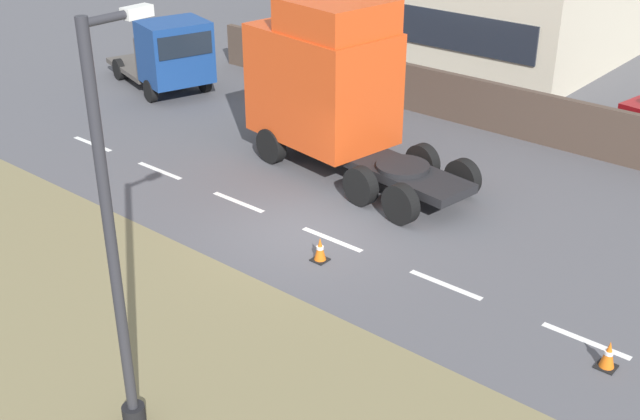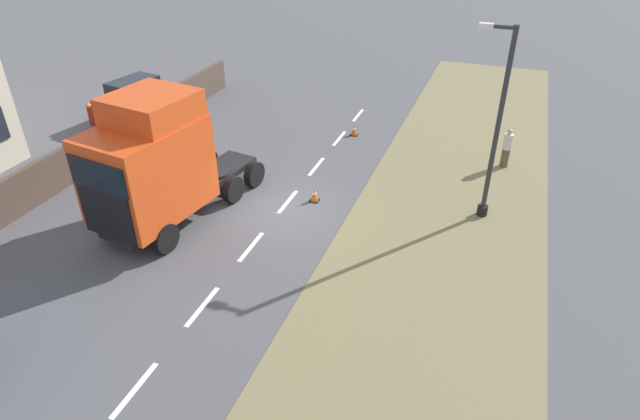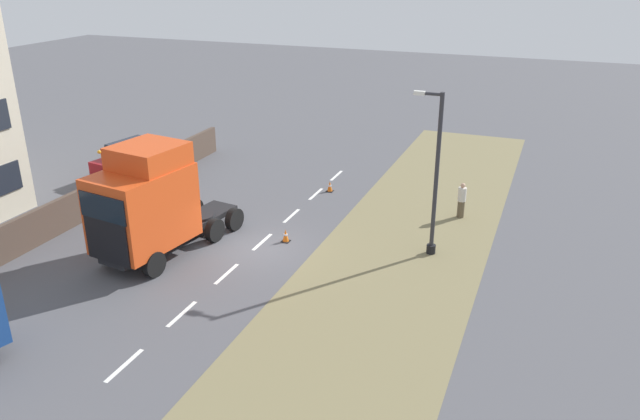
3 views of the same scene
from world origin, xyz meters
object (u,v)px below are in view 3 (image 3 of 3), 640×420
Objects in this scene: lamp_post at (434,185)px; pedestrian at (462,201)px; lorry_cab at (148,204)px; traffic_cone_trailing at (286,236)px; parked_car at (131,160)px; traffic_cone_lead at (330,186)px.

lamp_post reaches higher than pedestrian.
traffic_cone_trailing is at bearing -133.83° from lorry_cab.
parked_car is 0.68× the size of lamp_post.
parked_car is at bearing 2.72° from pedestrian.
parked_car is at bearing -40.21° from lorry_cab.
traffic_cone_trailing is (6.72, 5.59, -0.58)m from pedestrian.
traffic_cone_trailing is (6.16, 1.17, -2.82)m from lamp_post.
lorry_cab is at bearing 23.47° from lamp_post.
lorry_cab is 4.24× the size of pedestrian.
lamp_post is 4.99m from pedestrian.
pedestrian reaches higher than traffic_cone_lead.
pedestrian is 7.21m from traffic_cone_lead.
traffic_cone_lead is (-4.10, -10.08, -2.14)m from lorry_cab.
parked_car is 8.06× the size of traffic_cone_trailing.
lamp_post is (-10.66, -4.63, 0.68)m from lorry_cab.
parked_car is at bearing -11.26° from lamp_post.
pedestrian is 8.76m from traffic_cone_trailing.
parked_car is (7.16, -8.17, -1.41)m from lorry_cab.
lorry_cab is at bearing 38.89° from pedestrian.
traffic_cone_trailing is (-0.40, 6.62, 0.00)m from traffic_cone_lead.
parked_car is 11.44m from traffic_cone_lead.
lorry_cab is 1.08× the size of lamp_post.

